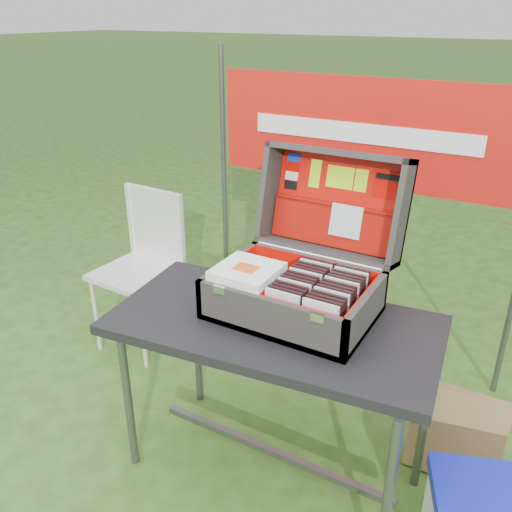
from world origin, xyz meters
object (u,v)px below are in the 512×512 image
Objects in this scene: suitcase at (302,242)px; chair at (136,275)px; cardboard_box at (456,435)px; table at (273,402)px.

chair is (-1.22, 0.36, -0.60)m from suitcase.
suitcase is at bearing -13.66° from chair.
cardboard_box is (0.64, 0.26, -0.86)m from suitcase.
cardboard_box is at bearing 22.21° from suitcase.
cardboard_box is at bearing 24.49° from table.
cardboard_box is (0.68, 0.41, -0.19)m from table.
chair is (-1.18, 0.51, 0.07)m from table.
suitcase is at bearing 68.77° from table.
table is 3.09× the size of cardboard_box.
table is 0.82m from cardboard_box.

